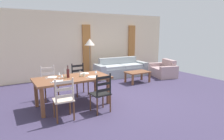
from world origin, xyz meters
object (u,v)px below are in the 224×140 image
Objects in this scene: dining_chair_near_right at (101,93)px; wine_glass_far_left at (59,74)px; wine_glass_near_left at (62,76)px; armchair_upholstered at (164,71)px; dining_chair_far_right at (79,79)px; wine_glass_near_right at (96,72)px; coffee_table at (138,73)px; dining_chair_near_left at (64,99)px; couch at (121,70)px; standing_lamp at (90,44)px; dining_table at (73,81)px; dining_chair_far_left at (49,83)px; coffee_cup_primary at (84,75)px; wine_bottle at (68,73)px.

dining_chair_near_right is 1.22m from wine_glass_far_left.
wine_glass_near_left reaches higher than armchair_upholstered.
dining_chair_far_right is 5.96× the size of wine_glass_near_right.
armchair_upholstered is (1.64, 0.23, -0.11)m from coffee_table.
dining_chair_near_left is 0.41× the size of couch.
dining_chair_far_right is at bearing 38.56° from wine_glass_far_left.
dining_chair_near_right is 5.96× the size of wine_glass_near_right.
standing_lamp is (0.98, 2.52, 0.55)m from wine_glass_near_right.
dining_chair_far_right is 1.24m from wine_glass_near_left.
dining_table is 1.16× the size of standing_lamp.
wine_glass_far_left is at bearing 158.87° from dining_table.
dining_table is 11.80× the size of wine_glass_far_left.
standing_lamp is at bearing 158.53° from armchair_upholstered.
wine_glass_near_right is at bearing -135.07° from couch.
wine_glass_near_right is 3.35m from couch.
dining_chair_near_left is (-0.47, -0.74, -0.19)m from dining_table.
coffee_cup_primary is at bearing -48.97° from dining_chair_far_left.
wine_glass_near_left is 1.00× the size of wine_glass_near_right.
coffee_table is 2.20m from standing_lamp.
standing_lamp reaches higher than armchair_upholstered.
dining_chair_near_right is at bearing -3.03° from dining_chair_near_left.
dining_chair_far_left is 1.43m from wine_glass_near_right.
wine_bottle is 1.96× the size of wine_glass_near_right.
standing_lamp is at bearing 61.94° from coffee_cup_primary.
dining_table is at bearing 172.97° from coffee_cup_primary.
wine_glass_near_left is at bearing -132.16° from dining_chair_far_right.
coffee_cup_primary is at bearing -7.03° from dining_table.
dining_chair_near_right is (0.42, -0.79, -0.19)m from dining_table.
standing_lamp reaches higher than coffee_table.
dining_chair_near_right is 0.41× the size of couch.
armchair_upholstered is at bearing 15.43° from wine_glass_near_left.
couch is at bearing 148.64° from armchair_upholstered.
dining_chair_far_right is (0.95, 1.49, 0.00)m from dining_chair_near_left.
dining_chair_far_left reaches higher than couch.
couch is 1.77m from standing_lamp.
couch is (3.04, 2.15, -0.58)m from wine_bottle.
dining_chair_near_left reaches higher than coffee_table.
couch reaches higher than dining_table.
wine_glass_far_left is at bearing 165.67° from coffee_cup_primary.
wine_glass_near_right is 0.33m from coffee_cup_primary.
dining_chair_far_right is at bearing -2.67° from dining_chair_far_left.
wine_glass_near_left is at bearing 75.56° from dining_chair_near_left.
dining_table is 1.44× the size of armchair_upholstered.
wine_glass_near_left is at bearing -171.23° from coffee_cup_primary.
wine_bottle reaches higher than coffee_cup_primary.
couch is (2.64, 2.23, -0.50)m from coffee_cup_primary.
wine_glass_far_left is at bearing 88.13° from wine_glass_near_left.
wine_glass_near_right is 0.07× the size of couch.
armchair_upholstered is (4.97, 0.42, -0.23)m from dining_chair_far_left.
dining_table is 3.69m from couch.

